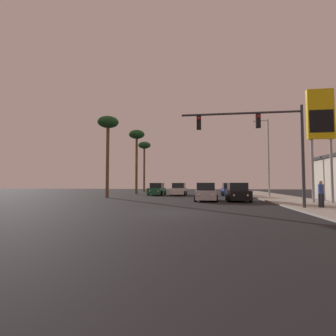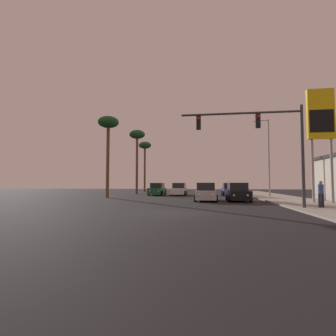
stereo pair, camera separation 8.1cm
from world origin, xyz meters
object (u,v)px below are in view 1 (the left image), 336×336
at_px(street_lamp, 267,153).
at_px(palm_tree_near, 108,127).
at_px(car_silver, 206,193).
at_px(car_black, 238,193).
at_px(palm_tree_mid, 137,138).
at_px(traffic_light_mast, 265,135).
at_px(car_blue, 229,190).
at_px(pedestrian_on_sidewalk, 321,193).
at_px(car_white, 179,190).
at_px(car_green, 157,190).
at_px(gas_station_sign, 320,120).
at_px(palm_tree_far, 144,148).

xyz_separation_m(street_lamp, palm_tree_near, (-18.19, -3.11, 2.99)).
relative_size(car_silver, car_black, 0.99).
bearing_deg(car_black, palm_tree_mid, -48.20).
xyz_separation_m(car_silver, traffic_light_mast, (3.84, -7.06, 3.99)).
relative_size(car_silver, car_blue, 0.99).
bearing_deg(pedestrian_on_sidewalk, car_white, 120.92).
xyz_separation_m(car_green, car_white, (3.01, 0.17, 0.00)).
bearing_deg(car_green, street_lamp, 166.07).
distance_m(car_green, gas_station_sign, 21.54).
height_order(car_green, car_white, same).
xyz_separation_m(gas_station_sign, palm_tree_far, (-20.57, 26.45, 1.70)).
height_order(car_silver, gas_station_sign, gas_station_sign).
distance_m(street_lamp, gas_station_sign, 9.87).
distance_m(car_white, palm_tree_near, 12.72).
height_order(car_black, palm_tree_near, palm_tree_near).
height_order(street_lamp, gas_station_sign, same).
xyz_separation_m(car_silver, palm_tree_near, (-11.06, 3.95, 7.35)).
height_order(street_lamp, palm_tree_far, palm_tree_far).
bearing_deg(gas_station_sign, palm_tree_mid, 139.70).
bearing_deg(car_green, car_silver, 123.22).
relative_size(car_green, palm_tree_mid, 0.45).
bearing_deg(palm_tree_near, car_green, 58.06).
xyz_separation_m(car_blue, traffic_light_mast, (0.73, -18.33, 3.99)).
bearing_deg(traffic_light_mast, pedestrian_on_sidewalk, 4.02).
height_order(car_black, gas_station_sign, gas_station_sign).
relative_size(car_green, street_lamp, 0.48).
xyz_separation_m(car_green, palm_tree_near, (-4.42, -7.08, 7.35)).
relative_size(palm_tree_mid, palm_tree_far, 1.02).
relative_size(gas_station_sign, palm_tree_mid, 0.92).
relative_size(car_blue, car_black, 1.00).
height_order(car_green, car_black, same).
bearing_deg(traffic_light_mast, car_green, 120.10).
height_order(gas_station_sign, palm_tree_far, palm_tree_far).
height_order(traffic_light_mast, gas_station_sign, gas_station_sign).
distance_m(palm_tree_far, palm_tree_near, 20.01).
bearing_deg(car_white, street_lamp, 161.22).
relative_size(car_blue, gas_station_sign, 0.48).
height_order(car_silver, street_lamp, street_lamp).
bearing_deg(car_black, car_white, -61.50).
xyz_separation_m(gas_station_sign, pedestrian_on_sidewalk, (-1.90, -4.32, -5.58)).
xyz_separation_m(car_silver, pedestrian_on_sidewalk, (7.16, -6.83, 0.27)).
bearing_deg(palm_tree_mid, palm_tree_far, 96.68).
relative_size(pedestrian_on_sidewalk, palm_tree_near, 0.18).
height_order(car_blue, car_black, same).
relative_size(car_green, traffic_light_mast, 0.56).
xyz_separation_m(car_green, gas_station_sign, (15.71, -13.53, 5.86)).
distance_m(traffic_light_mast, palm_tree_near, 18.83).
height_order(car_blue, street_lamp, street_lamp).
height_order(traffic_light_mast, street_lamp, street_lamp).
distance_m(car_blue, traffic_light_mast, 18.78).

